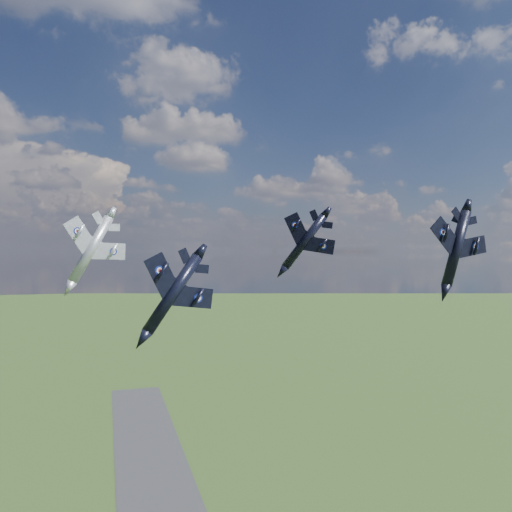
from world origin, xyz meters
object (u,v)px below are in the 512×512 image
object	(u,v)px
jet_lead_navy	(173,293)
jet_right_navy	(456,248)
jet_high_navy	(304,242)
jet_left_silver	(91,249)

from	to	relation	value
jet_lead_navy	jet_right_navy	world-z (taller)	jet_right_navy
jet_lead_navy	jet_high_navy	xyz separation A→B (m)	(27.68, 23.32, 7.24)
jet_right_navy	jet_left_silver	size ratio (longest dim) A/B	0.92
jet_lead_navy	jet_high_navy	bearing A→B (deg)	29.26
jet_right_navy	jet_lead_navy	bearing A→B (deg)	160.94
jet_lead_navy	jet_left_silver	bearing A→B (deg)	115.28
jet_right_navy	jet_left_silver	distance (m)	51.54
jet_left_silver	jet_lead_navy	bearing A→B (deg)	-71.54
jet_right_navy	jet_high_navy	size ratio (longest dim) A/B	0.85
jet_lead_navy	jet_high_navy	world-z (taller)	jet_high_navy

